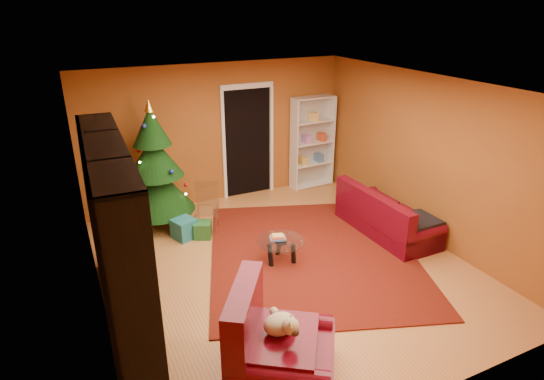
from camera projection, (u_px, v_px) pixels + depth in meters
name	position (u px, v px, depth m)	size (l,w,h in m)	color
floor	(284.00, 267.00, 6.68)	(5.00, 5.50, 0.05)	#AF6E37
ceiling	(286.00, 85.00, 5.67)	(5.00, 5.50, 0.05)	silver
wall_back	(217.00, 134.00, 8.49)	(5.00, 0.05, 2.60)	#97531F
wall_left	(87.00, 219.00, 5.17)	(0.05, 5.50, 2.60)	#97531F
wall_right	(427.00, 158.00, 7.18)	(0.05, 5.50, 2.60)	#97531F
doorway	(248.00, 143.00, 8.79)	(1.06, 0.60, 2.16)	black
rug	(312.00, 254.00, 6.96)	(3.06, 3.57, 0.02)	#61180E
media_unit	(117.00, 241.00, 5.05)	(0.45, 2.93, 2.25)	black
christmas_tree	(155.00, 166.00, 7.53)	(1.23, 1.23, 2.19)	black
gift_box_teal	(184.00, 229.00, 7.40)	(0.33, 0.33, 0.33)	#196A74
gift_box_green	(203.00, 230.00, 7.43)	(0.27, 0.27, 0.27)	#1D5B24
white_bookshelf	(312.00, 143.00, 9.24)	(0.89, 0.32, 1.92)	white
armchair	(284.00, 345.00, 4.51)	(1.10, 1.10, 0.86)	#490411
dog	(280.00, 324.00, 4.48)	(0.40, 0.30, 0.28)	beige
sofa	(388.00, 211.00, 7.49)	(1.82, 0.82, 0.78)	#490411
coffee_table	(281.00, 251.00, 6.70)	(0.71, 0.71, 0.44)	gray
acrylic_chair	(207.00, 211.00, 7.53)	(0.39, 0.42, 0.76)	#66605B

